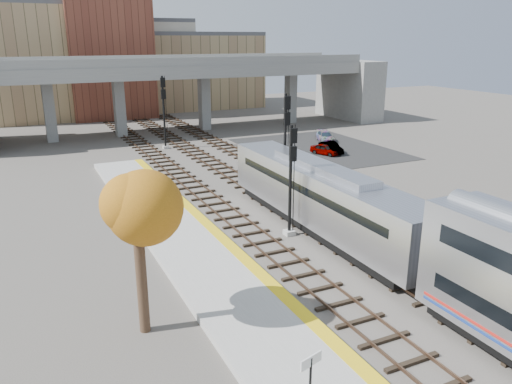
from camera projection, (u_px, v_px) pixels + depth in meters
name	position (u px, v px, depth m)	size (l,w,h in m)	color
ground	(381.00, 282.00, 24.92)	(160.00, 160.00, 0.00)	#47423D
platform	(250.00, 312.00, 21.89)	(4.50, 60.00, 0.35)	#9E9E99
yellow_strip	(288.00, 299.00, 22.62)	(0.70, 60.00, 0.01)	yellow
tracks	(280.00, 206.00, 36.06)	(10.70, 95.00, 0.25)	black
overpass	(188.00, 85.00, 64.01)	(54.00, 12.00, 9.50)	slate
buildings_far	(124.00, 62.00, 80.47)	(43.00, 21.00, 20.60)	tan
parking_lot	(318.00, 149.00, 54.81)	(14.00, 18.00, 0.04)	black
locomotive	(321.00, 196.00, 30.92)	(3.02, 19.05, 4.10)	#A8AAB2
signal_mast_near	(291.00, 183.00, 29.86)	(0.60, 0.64, 6.86)	#9E9E99
signal_mast_mid	(285.00, 143.00, 38.41)	(0.60, 0.64, 7.68)	#9E9E99
signal_mast_far	(164.00, 112.00, 53.68)	(0.60, 0.64, 7.84)	#9E9E99
station_sign	(311.00, 374.00, 15.05)	(0.88, 0.30, 2.27)	black
tree	(136.00, 208.00, 19.21)	(3.60, 3.60, 7.32)	#382619
car_a	(325.00, 149.00, 51.75)	(1.29, 3.19, 1.09)	#99999E
car_b	(331.00, 148.00, 52.36)	(1.26, 3.60, 1.19)	#99999E
car_c	(325.00, 136.00, 58.36)	(1.61, 3.96, 1.15)	#99999E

